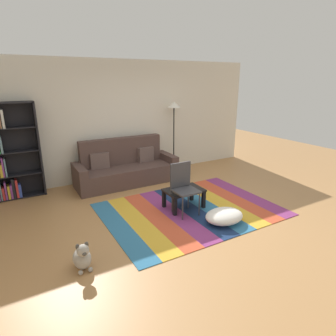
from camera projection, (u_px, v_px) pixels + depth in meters
name	position (u px, v px, depth m)	size (l,w,h in m)	color
ground_plane	(185.00, 214.00, 4.99)	(14.00, 14.00, 0.00)	#B27F4C
back_wall	(127.00, 120.00, 6.70)	(6.80, 0.10, 2.70)	silver
rug	(190.00, 209.00, 5.16)	(3.05, 2.24, 0.01)	teal
couch	(126.00, 168.00, 6.42)	(2.26, 0.80, 1.00)	#4C3833
bookshelf	(9.00, 154.00, 5.42)	(0.90, 0.28, 1.87)	black
coffee_table	(184.00, 193.00, 5.16)	(0.69, 0.46, 0.35)	black
pouf	(224.00, 216.00, 4.66)	(0.66, 0.51, 0.22)	white
dog	(82.00, 257.00, 3.52)	(0.22, 0.35, 0.40)	#9E998E
standing_lamp	(174.00, 114.00, 6.91)	(0.32, 0.32, 1.76)	black
tv_remote	(181.00, 191.00, 5.02)	(0.04, 0.15, 0.02)	black
folding_chair	(183.00, 184.00, 4.90)	(0.40, 0.40, 0.90)	#38383D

